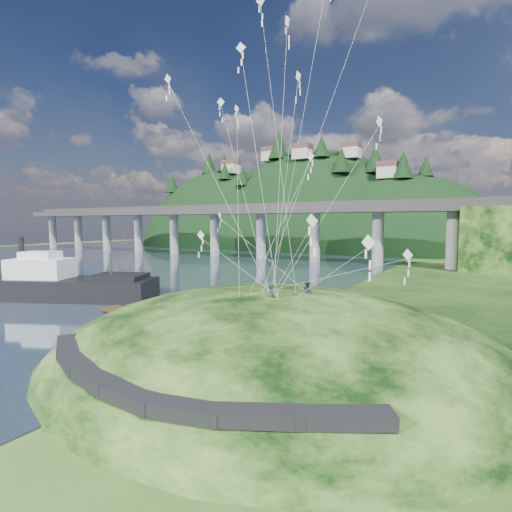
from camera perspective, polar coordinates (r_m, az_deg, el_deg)
The scene contains 10 objects.
ground at distance 33.18m, azimuth -11.56°, elevation -12.60°, with size 320.00×320.00×0.00m, color black.
water at distance 107.98m, azimuth -29.63°, elevation -1.05°, with size 240.00×240.00×0.00m, color #2D3E53.
grass_hill at distance 30.89m, azimuth 2.76°, elevation -16.81°, with size 36.00×32.00×13.00m.
footpath at distance 20.98m, azimuth -14.42°, elevation -17.16°, with size 22.29×5.84×0.83m.
bridge at distance 105.00m, azimuth 3.39°, elevation 4.72°, with size 160.00×11.00×15.00m.
far_ridge at distance 160.36m, azimuth 6.39°, elevation -1.40°, with size 153.00×70.00×94.50m.
work_barge at distance 57.12m, azimuth -26.03°, elevation -3.58°, with size 23.56×15.11×8.05m.
wooden_dock at distance 42.43m, azimuth -16.70°, elevation -8.31°, with size 12.42×5.05×0.88m.
kite_flyers at distance 27.62m, azimuth 5.50°, elevation -3.68°, with size 2.36×3.55×1.85m.
kite_swarm at distance 30.20m, azimuth 4.53°, elevation 18.90°, with size 20.33×14.61×21.66m.
Camera 1 is at (21.30, -23.45, 9.89)m, focal length 28.00 mm.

